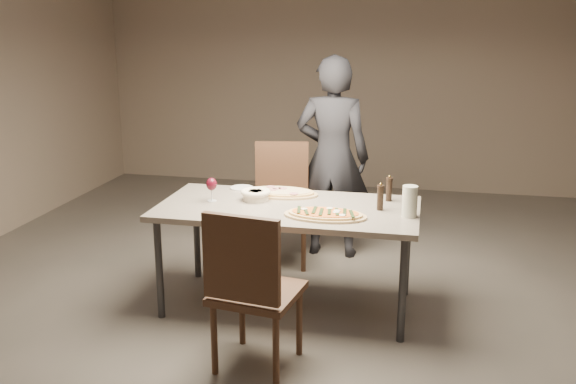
% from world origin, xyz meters
% --- Properties ---
extents(room, '(7.00, 7.00, 7.00)m').
position_xyz_m(room, '(0.00, 0.00, 1.40)').
color(room, '#554F49').
rests_on(room, ground).
extents(dining_table, '(1.80, 0.90, 0.75)m').
position_xyz_m(dining_table, '(0.00, 0.00, 0.69)').
color(dining_table, gray).
rests_on(dining_table, ground).
extents(zucchini_pizza, '(0.55, 0.30, 0.05)m').
position_xyz_m(zucchini_pizza, '(0.29, -0.20, 0.77)').
color(zucchini_pizza, tan).
rests_on(zucchini_pizza, dining_table).
extents(ham_pizza, '(0.56, 0.31, 0.04)m').
position_xyz_m(ham_pizza, '(-0.12, 0.28, 0.77)').
color(ham_pizza, tan).
rests_on(ham_pizza, dining_table).
extents(bread_basket, '(0.21, 0.21, 0.08)m').
position_xyz_m(bread_basket, '(-0.26, 0.09, 0.80)').
color(bread_basket, beige).
rests_on(bread_basket, dining_table).
extents(oil_dish, '(0.12, 0.12, 0.01)m').
position_xyz_m(oil_dish, '(0.28, -0.22, 0.76)').
color(oil_dish, white).
rests_on(oil_dish, dining_table).
extents(pepper_mill_left, '(0.05, 0.05, 0.19)m').
position_xyz_m(pepper_mill_left, '(0.63, 0.04, 0.84)').
color(pepper_mill_left, black).
rests_on(pepper_mill_left, dining_table).
extents(pepper_mill_right, '(0.05, 0.05, 0.19)m').
position_xyz_m(pepper_mill_right, '(0.68, 0.28, 0.84)').
color(pepper_mill_right, black).
rests_on(pepper_mill_right, dining_table).
extents(carafe, '(0.10, 0.10, 0.21)m').
position_xyz_m(carafe, '(0.83, -0.07, 0.85)').
color(carafe, silver).
rests_on(carafe, dining_table).
extents(wine_glass, '(0.08, 0.08, 0.17)m').
position_xyz_m(wine_glass, '(-0.55, 0.00, 0.87)').
color(wine_glass, silver).
rests_on(wine_glass, dining_table).
extents(side_plate, '(0.17, 0.17, 0.01)m').
position_xyz_m(side_plate, '(-0.45, 0.38, 0.76)').
color(side_plate, white).
rests_on(side_plate, dining_table).
extents(chair_near, '(0.53, 0.53, 0.99)m').
position_xyz_m(chair_near, '(-0.02, -0.92, 0.56)').
color(chair_near, '#442B1C').
rests_on(chair_near, ground).
extents(chair_far, '(0.55, 0.55, 1.00)m').
position_xyz_m(chair_far, '(-0.26, 0.91, 0.56)').
color(chair_far, '#442B1C').
rests_on(chair_far, ground).
extents(diner, '(0.63, 0.42, 1.73)m').
position_xyz_m(diner, '(0.14, 1.13, 0.86)').
color(diner, black).
rests_on(diner, ground).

